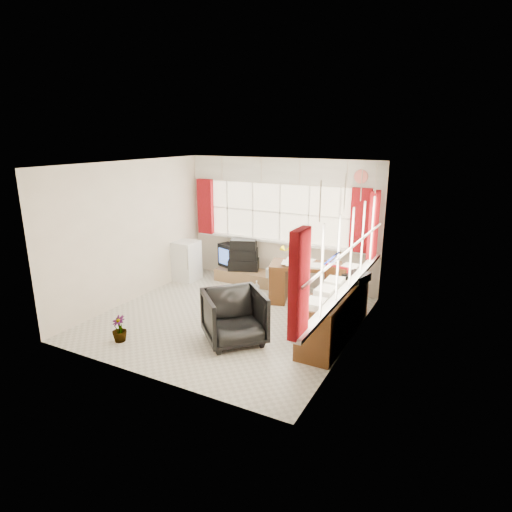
{
  "coord_description": "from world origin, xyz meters",
  "views": [
    {
      "loc": [
        3.43,
        -5.56,
        2.93
      ],
      "look_at": [
        0.22,
        0.55,
        0.96
      ],
      "focal_mm": 30.0,
      "sensor_mm": 36.0,
      "label": 1
    }
  ],
  "objects_px": {
    "task_chair": "(333,294)",
    "office_chair": "(234,317)",
    "tv_bench": "(249,276)",
    "desk_lamp": "(296,250)",
    "desk": "(306,281)",
    "credenza": "(335,311)",
    "crt_tv": "(234,255)",
    "mini_fridge": "(186,261)",
    "radiator": "(278,285)"
  },
  "relations": [
    {
      "from": "credenza",
      "to": "crt_tv",
      "type": "height_order",
      "value": "credenza"
    },
    {
      "from": "desk",
      "to": "task_chair",
      "type": "distance_m",
      "value": 0.99
    },
    {
      "from": "radiator",
      "to": "tv_bench",
      "type": "height_order",
      "value": "radiator"
    },
    {
      "from": "credenza",
      "to": "crt_tv",
      "type": "bearing_deg",
      "value": 148.42
    },
    {
      "from": "crt_tv",
      "to": "radiator",
      "type": "bearing_deg",
      "value": -24.89
    },
    {
      "from": "task_chair",
      "to": "tv_bench",
      "type": "xyz_separation_m",
      "value": [
        -2.13,
        1.15,
        -0.38
      ]
    },
    {
      "from": "mini_fridge",
      "to": "crt_tv",
      "type": "bearing_deg",
      "value": 37.03
    },
    {
      "from": "desk",
      "to": "tv_bench",
      "type": "height_order",
      "value": "desk"
    },
    {
      "from": "desk",
      "to": "credenza",
      "type": "distance_m",
      "value": 1.36
    },
    {
      "from": "task_chair",
      "to": "radiator",
      "type": "bearing_deg",
      "value": 151.09
    },
    {
      "from": "desk",
      "to": "crt_tv",
      "type": "relative_size",
      "value": 2.09
    },
    {
      "from": "task_chair",
      "to": "radiator",
      "type": "relative_size",
      "value": 1.8
    },
    {
      "from": "office_chair",
      "to": "credenza",
      "type": "xyz_separation_m",
      "value": [
        1.23,
        0.87,
        0.01
      ]
    },
    {
      "from": "desk",
      "to": "task_chair",
      "type": "relative_size",
      "value": 1.44
    },
    {
      "from": "crt_tv",
      "to": "task_chair",
      "type": "bearing_deg",
      "value": -26.92
    },
    {
      "from": "office_chair",
      "to": "crt_tv",
      "type": "relative_size",
      "value": 1.29
    },
    {
      "from": "desk_lamp",
      "to": "tv_bench",
      "type": "bearing_deg",
      "value": 154.09
    },
    {
      "from": "desk_lamp",
      "to": "office_chair",
      "type": "height_order",
      "value": "desk_lamp"
    },
    {
      "from": "radiator",
      "to": "tv_bench",
      "type": "xyz_separation_m",
      "value": [
        -0.85,
        0.45,
        -0.09
      ]
    },
    {
      "from": "desk",
      "to": "task_chair",
      "type": "height_order",
      "value": "task_chair"
    },
    {
      "from": "task_chair",
      "to": "tv_bench",
      "type": "relative_size",
      "value": 0.68
    },
    {
      "from": "task_chair",
      "to": "mini_fridge",
      "type": "relative_size",
      "value": 1.16
    },
    {
      "from": "task_chair",
      "to": "credenza",
      "type": "relative_size",
      "value": 0.48
    },
    {
      "from": "radiator",
      "to": "credenza",
      "type": "distance_m",
      "value": 1.8
    },
    {
      "from": "crt_tv",
      "to": "mini_fridge",
      "type": "height_order",
      "value": "mini_fridge"
    },
    {
      "from": "task_chair",
      "to": "office_chair",
      "type": "bearing_deg",
      "value": -130.99
    },
    {
      "from": "office_chair",
      "to": "mini_fridge",
      "type": "height_order",
      "value": "mini_fridge"
    },
    {
      "from": "desk_lamp",
      "to": "mini_fridge",
      "type": "bearing_deg",
      "value": 176.26
    },
    {
      "from": "credenza",
      "to": "crt_tv",
      "type": "distance_m",
      "value": 3.2
    },
    {
      "from": "office_chair",
      "to": "desk_lamp",
      "type": "bearing_deg",
      "value": 36.58
    },
    {
      "from": "desk_lamp",
      "to": "task_chair",
      "type": "xyz_separation_m",
      "value": [
        0.86,
        -0.54,
        -0.48
      ]
    },
    {
      "from": "desk",
      "to": "mini_fridge",
      "type": "height_order",
      "value": "mini_fridge"
    },
    {
      "from": "desk",
      "to": "credenza",
      "type": "relative_size",
      "value": 0.69
    },
    {
      "from": "credenza",
      "to": "office_chair",
      "type": "bearing_deg",
      "value": -144.73
    },
    {
      "from": "tv_bench",
      "to": "desk",
      "type": "bearing_deg",
      "value": -18.71
    },
    {
      "from": "radiator",
      "to": "tv_bench",
      "type": "distance_m",
      "value": 0.97
    },
    {
      "from": "tv_bench",
      "to": "task_chair",
      "type": "bearing_deg",
      "value": -28.44
    },
    {
      "from": "desk_lamp",
      "to": "credenza",
      "type": "xyz_separation_m",
      "value": [
        1.01,
        -0.9,
        -0.59
      ]
    },
    {
      "from": "office_chair",
      "to": "credenza",
      "type": "relative_size",
      "value": 0.42
    },
    {
      "from": "desk",
      "to": "crt_tv",
      "type": "height_order",
      "value": "desk"
    },
    {
      "from": "radiator",
      "to": "office_chair",
      "type": "bearing_deg",
      "value": -84.06
    },
    {
      "from": "desk_lamp",
      "to": "task_chair",
      "type": "distance_m",
      "value": 1.12
    },
    {
      "from": "mini_fridge",
      "to": "credenza",
      "type": "bearing_deg",
      "value": -16.85
    },
    {
      "from": "task_chair",
      "to": "crt_tv",
      "type": "height_order",
      "value": "task_chair"
    },
    {
      "from": "desk",
      "to": "task_chair",
      "type": "xyz_separation_m",
      "value": [
        0.72,
        -0.68,
        0.1
      ]
    },
    {
      "from": "desk",
      "to": "radiator",
      "type": "bearing_deg",
      "value": 177.0
    },
    {
      "from": "credenza",
      "to": "radiator",
      "type": "bearing_deg",
      "value": 143.08
    },
    {
      "from": "credenza",
      "to": "mini_fridge",
      "type": "bearing_deg",
      "value": 163.15
    },
    {
      "from": "desk_lamp",
      "to": "radiator",
      "type": "bearing_deg",
      "value": 157.96
    },
    {
      "from": "office_chair",
      "to": "crt_tv",
      "type": "height_order",
      "value": "office_chair"
    }
  ]
}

